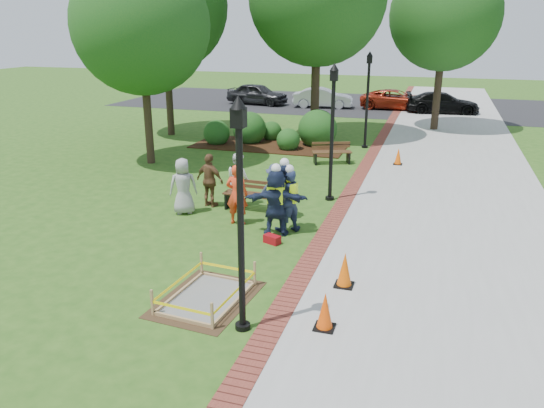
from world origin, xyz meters
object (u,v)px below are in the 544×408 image
(wet_concrete_pad, at_px, (206,289))
(cone_front, at_px, (325,312))
(hivis_worker_b, at_px, (289,199))
(bench_near, at_px, (250,201))
(lamp_near, at_px, (240,201))
(hivis_worker_a, at_px, (276,200))
(hivis_worker_c, at_px, (284,195))

(wet_concrete_pad, bearing_deg, cone_front, -8.34)
(wet_concrete_pad, bearing_deg, hivis_worker_b, 82.18)
(wet_concrete_pad, xyz_separation_m, bench_near, (-1.03, 5.52, 0.04))
(hivis_worker_b, bearing_deg, lamp_near, -84.09)
(wet_concrete_pad, height_order, cone_front, cone_front)
(hivis_worker_a, bearing_deg, cone_front, -62.14)
(lamp_near, bearing_deg, hivis_worker_b, 95.91)
(cone_front, distance_m, hivis_worker_b, 4.96)
(cone_front, xyz_separation_m, hivis_worker_c, (-2.11, 4.60, 0.63))
(cone_front, relative_size, hivis_worker_a, 0.38)
(wet_concrete_pad, xyz_separation_m, hivis_worker_a, (0.31, 3.83, 0.73))
(lamp_near, distance_m, hivis_worker_a, 4.94)
(bench_near, relative_size, cone_front, 2.19)
(lamp_near, distance_m, hivis_worker_c, 5.29)
(hivis_worker_a, bearing_deg, lamp_near, -80.48)
(bench_near, distance_m, cone_front, 6.88)
(hivis_worker_a, distance_m, hivis_worker_c, 0.42)
(lamp_near, height_order, hivis_worker_a, lamp_near)
(lamp_near, xyz_separation_m, hivis_worker_b, (-0.51, 4.96, -1.55))
(lamp_near, xyz_separation_m, hivis_worker_c, (-0.67, 5.04, -1.49))
(hivis_worker_c, bearing_deg, hivis_worker_a, -105.43)
(wet_concrete_pad, height_order, lamp_near, lamp_near)
(bench_near, distance_m, hivis_worker_c, 2.06)
(cone_front, height_order, hivis_worker_b, hivis_worker_b)
(lamp_near, relative_size, hivis_worker_a, 2.18)
(hivis_worker_c, bearing_deg, wet_concrete_pad, -95.63)
(cone_front, height_order, hivis_worker_a, hivis_worker_a)
(bench_near, bearing_deg, hivis_worker_b, -40.48)
(bench_near, xyz_separation_m, hivis_worker_c, (1.45, -1.29, 0.71))
(wet_concrete_pad, relative_size, hivis_worker_a, 1.25)
(wet_concrete_pad, xyz_separation_m, hivis_worker_c, (0.42, 4.23, 0.76))
(lamp_near, xyz_separation_m, hivis_worker_a, (-0.78, 4.64, -1.52))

